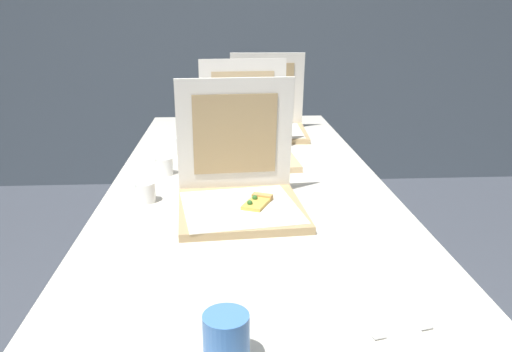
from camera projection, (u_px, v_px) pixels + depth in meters
name	position (u px, v px, depth m)	size (l,w,h in m)	color
wall_back	(234.00, 11.00, 3.75)	(10.00, 0.10, 2.60)	#4C5660
table	(248.00, 191.00, 1.80)	(0.92, 2.19, 0.75)	silver
pizza_box_front	(240.00, 192.00, 1.49)	(0.38, 0.38, 0.37)	tan
pizza_box_middle	(247.00, 145.00, 2.00)	(0.38, 0.38, 0.37)	tan
pizza_box_back	(268.00, 123.00, 2.41)	(0.36, 0.37, 0.37)	tan
cup_white_near_center	(145.00, 192.00, 1.55)	(0.06, 0.06, 0.06)	white
cup_white_far	(183.00, 145.00, 2.09)	(0.06, 0.06, 0.06)	white
cup_white_mid	(164.00, 166.00, 1.81)	(0.06, 0.06, 0.06)	white
cup_printed_front	(226.00, 340.00, 0.83)	(0.08, 0.08, 0.09)	#477FCC
napkin_pile	(384.00, 315.00, 0.97)	(0.18, 0.18, 0.01)	white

